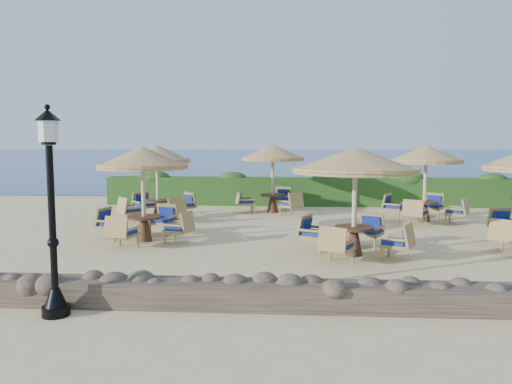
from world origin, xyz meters
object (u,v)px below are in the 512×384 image
object	(u,v)px
lamp_post	(52,221)
cafe_set_1	(355,179)
cafe_set_3	(157,172)
cafe_set_4	(273,166)
cafe_set_0	(143,179)
cafe_set_5	(426,172)

from	to	relation	value
lamp_post	cafe_set_1	size ratio (longest dim) A/B	1.07
cafe_set_3	cafe_set_4	distance (m)	4.51
lamp_post	cafe_set_0	distance (m)	5.97
cafe_set_3	cafe_set_4	xyz separation A→B (m)	(4.01, 2.08, 0.13)
cafe_set_0	cafe_set_1	world-z (taller)	same
cafe_set_1	cafe_set_4	size ratio (longest dim) A/B	1.14
cafe_set_0	cafe_set_4	bearing A→B (deg)	59.73
lamp_post	cafe_set_5	distance (m)	13.02
lamp_post	cafe_set_4	world-z (taller)	lamp_post
lamp_post	cafe_set_1	bearing A→B (deg)	40.92
cafe_set_0	cafe_set_1	bearing A→B (deg)	-13.14
cafe_set_3	cafe_set_4	size ratio (longest dim) A/B	0.98
lamp_post	cafe_set_0	xyz separation A→B (m)	(-0.30, 5.96, 0.19)
cafe_set_0	cafe_set_3	bearing A→B (deg)	99.15
lamp_post	cafe_set_4	bearing A→B (deg)	75.25
lamp_post	cafe_set_0	world-z (taller)	lamp_post
cafe_set_3	cafe_set_5	xyz separation A→B (m)	(9.34, 0.20, 0.04)
cafe_set_0	cafe_set_4	size ratio (longest dim) A/B	1.06
cafe_set_3	cafe_set_5	world-z (taller)	same
cafe_set_3	cafe_set_1	bearing A→B (deg)	-39.04
cafe_set_4	cafe_set_5	world-z (taller)	same
cafe_set_0	cafe_set_5	xyz separation A→B (m)	(8.73, 3.96, -0.01)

